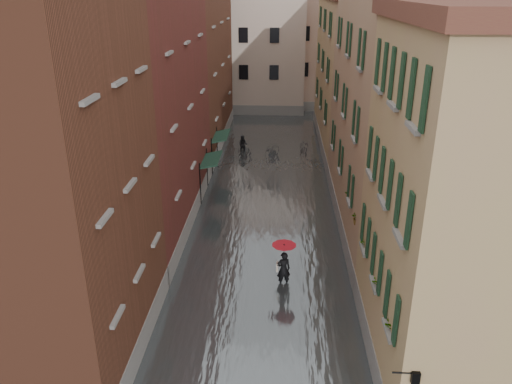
# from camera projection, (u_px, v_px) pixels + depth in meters

# --- Properties ---
(ground) EXTENTS (120.00, 120.00, 0.00)m
(ground) POSITION_uv_depth(u_px,v_px,m) (258.00, 322.00, 19.79)
(ground) COLOR #59595C
(ground) RESTS_ON ground
(floodwater) EXTENTS (10.00, 60.00, 0.20)m
(floodwater) POSITION_uv_depth(u_px,v_px,m) (268.00, 194.00, 31.75)
(floodwater) COLOR #505658
(floodwater) RESTS_ON ground
(building_left_near) EXTENTS (6.00, 8.00, 13.00)m
(building_left_near) POSITION_uv_depth(u_px,v_px,m) (35.00, 186.00, 15.79)
(building_left_near) COLOR brown
(building_left_near) RESTS_ON ground
(building_left_mid) EXTENTS (6.00, 14.00, 12.50)m
(building_left_mid) POSITION_uv_depth(u_px,v_px,m) (133.00, 112.00, 26.03)
(building_left_mid) COLOR #5A201C
(building_left_mid) RESTS_ON ground
(building_left_far) EXTENTS (6.00, 16.00, 14.00)m
(building_left_far) POSITION_uv_depth(u_px,v_px,m) (184.00, 59.00, 39.59)
(building_left_far) COLOR brown
(building_left_far) RESTS_ON ground
(building_right_near) EXTENTS (6.00, 8.00, 11.50)m
(building_right_near) POSITION_uv_depth(u_px,v_px,m) (481.00, 217.00, 15.42)
(building_right_near) COLOR #A38954
(building_right_near) RESTS_ON ground
(building_right_mid) EXTENTS (6.00, 14.00, 13.00)m
(building_right_mid) POSITION_uv_depth(u_px,v_px,m) (404.00, 111.00, 25.29)
(building_right_mid) COLOR #98785C
(building_right_mid) RESTS_ON ground
(building_right_far) EXTENTS (6.00, 16.00, 11.50)m
(building_right_far) POSITION_uv_depth(u_px,v_px,m) (361.00, 76.00, 39.42)
(building_right_far) COLOR #A38954
(building_right_far) RESTS_ON ground
(building_end_cream) EXTENTS (12.00, 9.00, 13.00)m
(building_end_cream) POSITION_uv_depth(u_px,v_px,m) (247.00, 46.00, 52.51)
(building_end_cream) COLOR #B7A491
(building_end_cream) RESTS_ON ground
(building_end_pink) EXTENTS (10.00, 9.00, 12.00)m
(building_end_pink) POSITION_uv_depth(u_px,v_px,m) (330.00, 49.00, 54.13)
(building_end_pink) COLOR tan
(building_end_pink) RESTS_ON ground
(awning_near) EXTENTS (1.09, 2.95, 2.80)m
(awning_near) POSITION_uv_depth(u_px,v_px,m) (211.00, 161.00, 30.48)
(awning_near) COLOR #173325
(awning_near) RESTS_ON ground
(awning_far) EXTENTS (1.09, 3.00, 2.80)m
(awning_far) POSITION_uv_depth(u_px,v_px,m) (221.00, 137.00, 35.29)
(awning_far) COLOR #173325
(awning_far) RESTS_ON ground
(wall_lantern) EXTENTS (0.71, 0.22, 0.35)m
(wall_lantern) POSITION_uv_depth(u_px,v_px,m) (414.00, 376.00, 12.90)
(wall_lantern) COLOR black
(wall_lantern) RESTS_ON ground
(window_planters) EXTENTS (0.59, 10.74, 0.84)m
(window_planters) POSITION_uv_depth(u_px,v_px,m) (368.00, 239.00, 18.82)
(window_planters) COLOR olive
(window_planters) RESTS_ON ground
(pedestrian_main) EXTENTS (1.07, 1.07, 2.06)m
(pedestrian_main) POSITION_uv_depth(u_px,v_px,m) (284.00, 260.00, 21.69)
(pedestrian_main) COLOR black
(pedestrian_main) RESTS_ON ground
(pedestrian_far) EXTENTS (0.79, 0.66, 1.48)m
(pedestrian_far) POSITION_uv_depth(u_px,v_px,m) (243.00, 145.00, 39.42)
(pedestrian_far) COLOR black
(pedestrian_far) RESTS_ON ground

